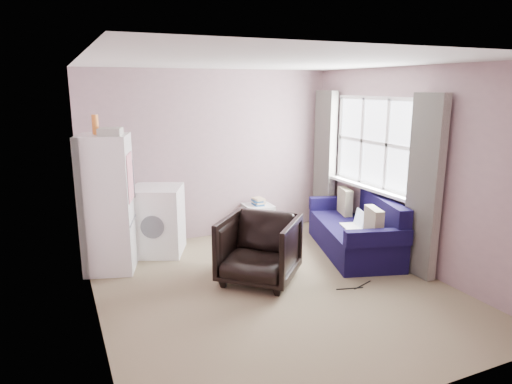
% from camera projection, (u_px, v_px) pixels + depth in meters
% --- Properties ---
extents(room, '(3.84, 4.24, 2.54)m').
position_uv_depth(room, '(276.00, 181.00, 4.96)').
color(room, '#867557').
rests_on(room, ground).
extents(armchair, '(1.15, 1.15, 0.86)m').
position_uv_depth(armchair, '(259.00, 246.00, 5.33)').
color(armchair, black).
rests_on(armchair, ground).
extents(fridge, '(0.73, 0.73, 1.93)m').
position_uv_depth(fridge, '(107.00, 203.00, 5.57)').
color(fridge, white).
rests_on(fridge, ground).
extents(washing_machine, '(0.87, 0.87, 0.93)m').
position_uv_depth(washing_machine, '(158.00, 219.00, 6.24)').
color(washing_machine, white).
rests_on(washing_machine, ground).
extents(side_table, '(0.44, 0.44, 0.57)m').
position_uv_depth(side_table, '(258.00, 217.00, 7.10)').
color(side_table, white).
rests_on(side_table, ground).
extents(sofa, '(1.31, 1.98, 0.81)m').
position_uv_depth(sofa, '(358.00, 231.00, 6.33)').
color(sofa, '#110C39').
rests_on(sofa, ground).
extents(window_dressing, '(0.17, 2.62, 2.18)m').
position_uv_depth(window_dressing, '(367.00, 171.00, 6.31)').
color(window_dressing, white).
rests_on(window_dressing, ground).
extents(floor_cables, '(0.50, 0.13, 0.01)m').
position_uv_depth(floor_cables, '(356.00, 287.00, 5.25)').
color(floor_cables, black).
rests_on(floor_cables, ground).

